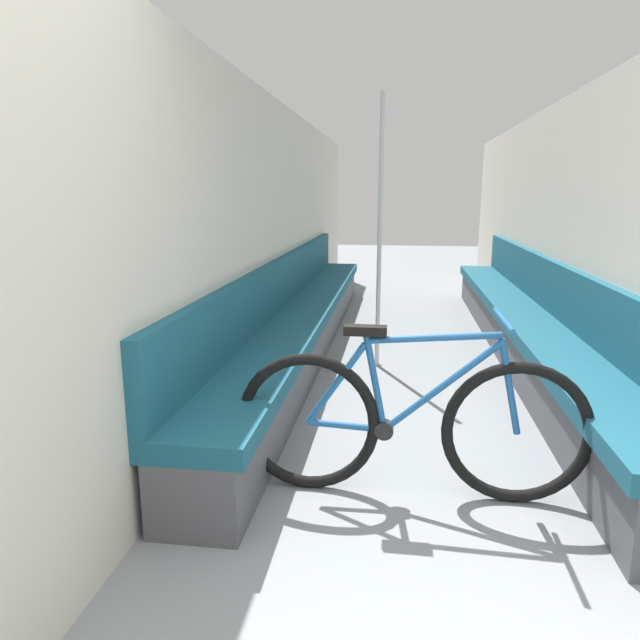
{
  "coord_description": "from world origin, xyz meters",
  "views": [
    {
      "loc": [
        -0.14,
        -1.19,
        1.45
      ],
      "look_at": [
        -0.69,
        2.81,
        0.54
      ],
      "focal_mm": 32.0,
      "sensor_mm": 36.0,
      "label": 1
    }
  ],
  "objects_px": {
    "bench_seat_row_left": "(303,320)",
    "bench_seat_row_right": "(526,327)",
    "bicycle": "(410,424)",
    "grab_pole_near": "(380,239)"
  },
  "relations": [
    {
      "from": "bicycle",
      "to": "grab_pole_near",
      "type": "xyz_separation_m",
      "value": [
        -0.24,
        2.13,
        0.71
      ]
    },
    {
      "from": "bench_seat_row_left",
      "to": "bench_seat_row_right",
      "type": "xyz_separation_m",
      "value": [
        1.99,
        0.0,
        0.0
      ]
    },
    {
      "from": "bench_seat_row_left",
      "to": "bench_seat_row_right",
      "type": "bearing_deg",
      "value": 0.0
    },
    {
      "from": "bicycle",
      "to": "grab_pole_near",
      "type": "relative_size",
      "value": 0.76
    },
    {
      "from": "bicycle",
      "to": "grab_pole_near",
      "type": "distance_m",
      "value": 2.26
    },
    {
      "from": "bench_seat_row_left",
      "to": "grab_pole_near",
      "type": "bearing_deg",
      "value": -27.64
    },
    {
      "from": "bench_seat_row_right",
      "to": "grab_pole_near",
      "type": "bearing_deg",
      "value": -164.16
    },
    {
      "from": "bench_seat_row_left",
      "to": "bicycle",
      "type": "height_order",
      "value": "bicycle"
    },
    {
      "from": "bicycle",
      "to": "bench_seat_row_right",
      "type": "bearing_deg",
      "value": 54.83
    },
    {
      "from": "bench_seat_row_left",
      "to": "bench_seat_row_right",
      "type": "distance_m",
      "value": 1.99
    }
  ]
}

